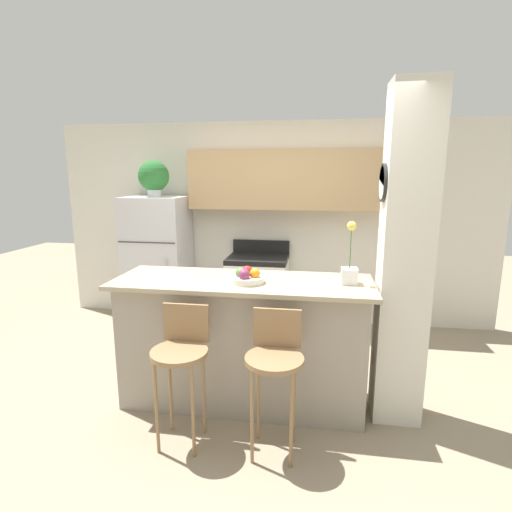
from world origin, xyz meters
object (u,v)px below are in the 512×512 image
object	(u,v)px
bar_stool_right	(275,360)
potted_plant_on_fridge	(154,177)
refrigerator	(158,261)
stove_range	(258,292)
fruit_bowl	(247,277)
bar_stool_left	(181,353)
orchid_vase	(350,268)

from	to	relation	value
bar_stool_right	potted_plant_on_fridge	size ratio (longest dim) A/B	2.26
refrigerator	stove_range	world-z (taller)	refrigerator
refrigerator	fruit_bowl	bearing A→B (deg)	-49.78
bar_stool_left	potted_plant_on_fridge	world-z (taller)	potted_plant_on_fridge
bar_stool_right	stove_range	bearing A→B (deg)	101.60
stove_range	potted_plant_on_fridge	xyz separation A→B (m)	(-1.29, -0.03, 1.41)
stove_range	potted_plant_on_fridge	size ratio (longest dim) A/B	2.43
stove_range	bar_stool_left	xyz separation A→B (m)	(-0.20, -2.26, 0.21)
bar_stool_right	fruit_bowl	bearing A→B (deg)	119.57
refrigerator	fruit_bowl	size ratio (longest dim) A/B	6.24
potted_plant_on_fridge	orchid_vase	bearing A→B (deg)	-36.04
stove_range	fruit_bowl	world-z (taller)	fruit_bowl
orchid_vase	fruit_bowl	size ratio (longest dim) A/B	1.87
stove_range	fruit_bowl	size ratio (longest dim) A/B	4.09
stove_range	bar_stool_right	size ratio (longest dim) A/B	1.08
bar_stool_left	potted_plant_on_fridge	bearing A→B (deg)	116.03
refrigerator	fruit_bowl	xyz separation A→B (m)	(1.48, -1.74, 0.30)
refrigerator	fruit_bowl	distance (m)	2.30
orchid_vase	bar_stool_left	bearing A→B (deg)	-153.40
refrigerator	potted_plant_on_fridge	xyz separation A→B (m)	(-0.00, 0.00, 1.06)
bar_stool_right	refrigerator	bearing A→B (deg)	128.11
bar_stool_right	potted_plant_on_fridge	bearing A→B (deg)	128.11
refrigerator	bar_stool_left	xyz separation A→B (m)	(1.09, -2.24, -0.14)
fruit_bowl	bar_stool_right	bearing A→B (deg)	-60.43
orchid_vase	fruit_bowl	distance (m)	0.80
stove_range	bar_stool_right	xyz separation A→B (m)	(0.46, -2.26, 0.21)
bar_stool_left	fruit_bowl	size ratio (longest dim) A/B	3.80
bar_stool_left	refrigerator	bearing A→B (deg)	116.03
bar_stool_left	orchid_vase	world-z (taller)	orchid_vase
bar_stool_right	fruit_bowl	size ratio (longest dim) A/B	3.80
refrigerator	bar_stool_right	bearing A→B (deg)	-51.89
orchid_vase	refrigerator	bearing A→B (deg)	143.96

